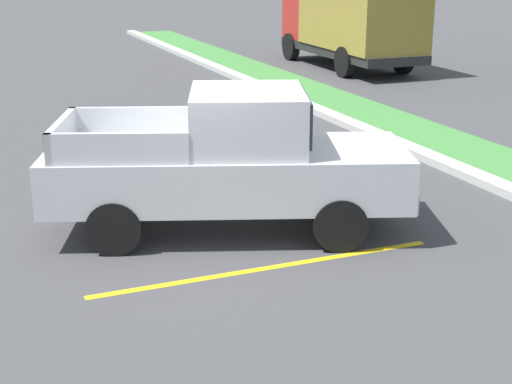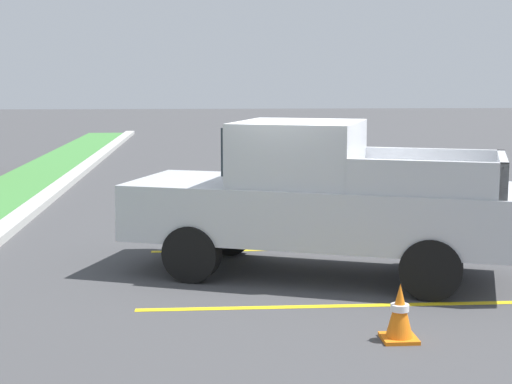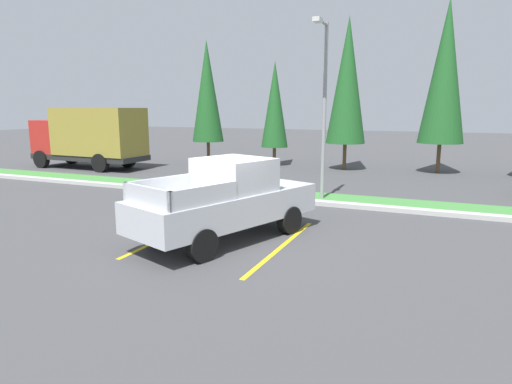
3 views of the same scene
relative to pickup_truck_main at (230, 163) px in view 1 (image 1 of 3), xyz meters
name	(u,v)px [view 1 (image 1 of 3)]	position (x,y,z in m)	size (l,w,h in m)	color
ground_plane	(231,230)	(0.02, -0.01, -1.04)	(120.00, 120.00, 0.00)	#424244
parking_line_near	(196,199)	(-1.57, -0.05, -1.04)	(0.12, 4.80, 0.01)	yellow
parking_line_far	(268,268)	(1.53, -0.05, -1.04)	(0.12, 4.80, 0.01)	yellow
curb_strip	(502,187)	(0.02, 4.99, -0.97)	(56.00, 0.40, 0.15)	#B2B2AD
pickup_truck_main	(230,163)	(0.00, 0.00, 0.00)	(3.56, 5.55, 2.10)	black
cargo_truck_distant	(352,15)	(-13.47, 9.48, 0.81)	(6.84, 2.60, 3.40)	black
traffic_cone	(153,166)	(-2.81, -0.45, -0.75)	(0.36, 0.36, 0.60)	orange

